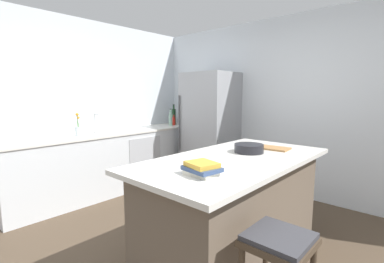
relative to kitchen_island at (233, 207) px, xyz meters
The scene contains 16 objects.
ground_plane 0.65m from the kitchen_island, 135.52° to the right, with size 7.20×7.20×0.00m, color #4C3D2D.
wall_rear 2.13m from the kitchen_island, 99.15° to the left, with size 6.00×0.10×2.60m, color silver.
wall_left 2.90m from the kitchen_island, behind, with size 0.10×6.00×2.60m, color silver.
counter_run_left 2.40m from the kitchen_island, behind, with size 0.68×3.14×0.92m.
kitchen_island is the anchor object (origin of this frame).
refrigerator 2.21m from the kitchen_island, 134.33° to the left, with size 0.80×0.71×1.84m.
bar_stool 0.91m from the kitchen_island, 39.99° to the right, with size 0.36×0.36×0.70m.
sink_faucet 2.51m from the kitchen_island, behind, with size 0.15×0.05×0.30m.
flower_vase 2.43m from the kitchen_island, behind, with size 0.09×0.09×0.32m.
olive_oil_bottle 2.96m from the kitchen_island, 144.42° to the left, with size 0.06×0.06×0.31m.
wine_bottle 2.97m from the kitchen_island, 146.63° to the left, with size 0.07×0.07×0.38m.
hot_sauce_bottle 2.83m from the kitchen_island, 147.10° to the left, with size 0.06×0.06×0.20m.
gin_bottle 2.75m from the kitchen_island, 148.73° to the left, with size 0.06×0.06×0.31m.
cookbook_stack 0.79m from the kitchen_island, 78.24° to the right, with size 0.27×0.22×0.09m.
mixing_bowl 0.57m from the kitchen_island, 93.97° to the left, with size 0.28×0.28×0.08m.
cutting_board 0.76m from the kitchen_island, 83.33° to the left, with size 0.34×0.23×0.02m.
Camera 1 is at (1.63, -1.70, 1.49)m, focal length 25.62 mm.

